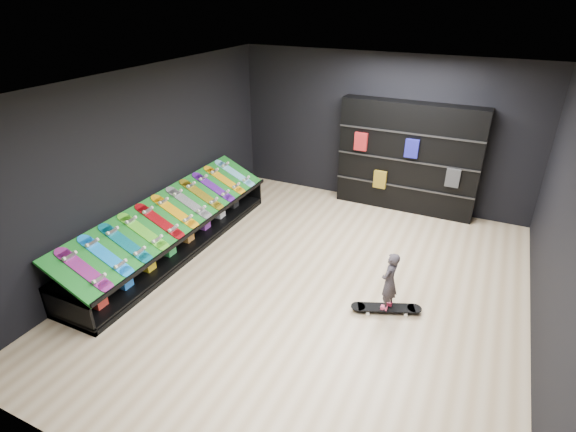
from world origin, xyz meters
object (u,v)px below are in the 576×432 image
at_px(display_rack, 175,236).
at_px(back_shelving, 408,158).
at_px(child, 388,292).
at_px(floor_skateboard, 386,309).

relative_size(display_rack, back_shelving, 1.66).
height_order(back_shelving, child, back_shelving).
bearing_deg(display_rack, child, -1.80).
height_order(floor_skateboard, child, child).
relative_size(back_shelving, child, 5.22).
relative_size(display_rack, floor_skateboard, 4.59).
bearing_deg(child, display_rack, -78.52).
xyz_separation_m(back_shelving, child, (0.56, -3.44, -0.73)).
bearing_deg(back_shelving, child, -80.79).
bearing_deg(floor_skateboard, back_shelving, 76.77).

